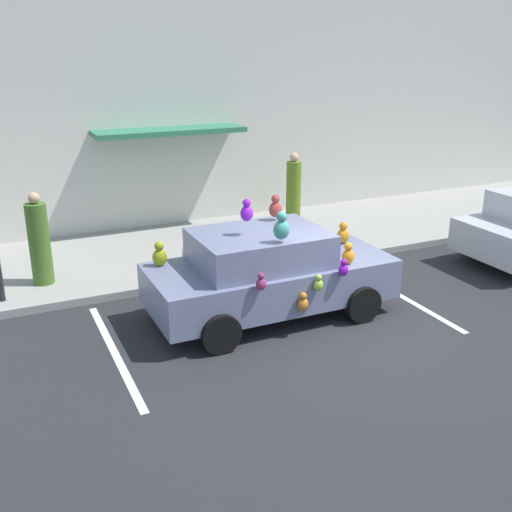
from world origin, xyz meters
TOP-DOWN VIEW (x-y plane):
  - ground_plane at (0.00, 0.00)m, footprint 60.00×60.00m
  - sidewalk at (0.00, 5.00)m, footprint 24.00×4.00m
  - storefront_building at (-0.01, 7.14)m, footprint 24.00×1.25m
  - parking_stripe_front at (1.68, 1.00)m, footprint 0.12×3.60m
  - parking_stripe_rear at (-3.72, 1.00)m, footprint 0.12×3.60m
  - plush_covered_car at (-0.97, 1.22)m, footprint 4.19×2.06m
  - teddy_bear_on_sidewalk at (-1.49, 3.74)m, footprint 0.43×0.35m
  - pedestrian_near_shopfront at (-4.38, 4.08)m, footprint 0.40×0.40m
  - pedestrian_walking_past at (2.00, 5.83)m, footprint 0.38×0.38m

SIDE VIEW (x-z plane):
  - ground_plane at x=0.00m, z-range 0.00..0.00m
  - parking_stripe_front at x=1.68m, z-range 0.00..0.01m
  - parking_stripe_rear at x=-3.72m, z-range 0.00..0.01m
  - sidewalk at x=0.00m, z-range 0.00..0.15m
  - teddy_bear_on_sidewalk at x=-1.49m, z-range 0.12..0.93m
  - plush_covered_car at x=-0.97m, z-range -0.28..1.88m
  - pedestrian_near_shopfront at x=-4.38m, z-range 0.08..1.85m
  - pedestrian_walking_past at x=2.00m, z-range 0.08..1.86m
  - storefront_building at x=-0.01m, z-range -0.01..6.39m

